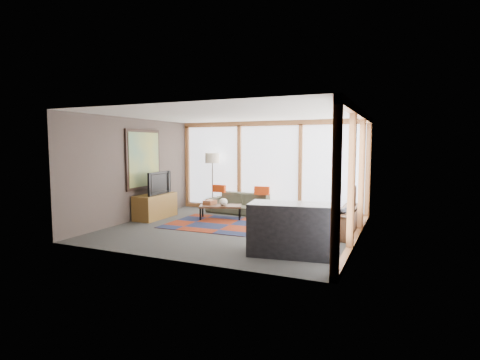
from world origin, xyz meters
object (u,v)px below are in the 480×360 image
at_px(sofa, 241,203).
at_px(tv_console, 155,206).
at_px(floor_lamp, 212,181).
at_px(coffee_table, 221,212).
at_px(bookshelf, 348,221).
at_px(bar_counter, 291,229).
at_px(television, 156,183).

bearing_deg(sofa, tv_console, -133.82).
distance_m(floor_lamp, coffee_table, 1.66).
height_order(sofa, tv_console, tv_console).
distance_m(sofa, tv_console, 2.37).
relative_size(sofa, coffee_table, 1.79).
bearing_deg(coffee_table, bookshelf, -3.27).
xyz_separation_m(sofa, coffee_table, (-0.16, -0.97, -0.10)).
relative_size(sofa, bar_counter, 1.34).
distance_m(coffee_table, television, 1.85).
distance_m(sofa, bar_counter, 4.15).
bearing_deg(bar_counter, tv_console, 148.06).
height_order(floor_lamp, television, floor_lamp).
xyz_separation_m(tv_console, television, (0.04, 0.01, 0.62)).
relative_size(floor_lamp, bar_counter, 1.17).
bearing_deg(tv_console, television, 8.39).
height_order(sofa, bar_counter, bar_counter).
bearing_deg(coffee_table, tv_console, -160.07).
height_order(floor_lamp, bar_counter, floor_lamp).
xyz_separation_m(floor_lamp, tv_console, (-0.74, -1.82, -0.53)).
distance_m(coffee_table, tv_console, 1.74).
bearing_deg(floor_lamp, bar_counter, -46.33).
height_order(sofa, floor_lamp, floor_lamp).
bearing_deg(bookshelf, floor_lamp, 161.06).
bearing_deg(bar_counter, coffee_table, 128.39).
xyz_separation_m(sofa, tv_console, (-1.78, -1.56, 0.04)).
xyz_separation_m(sofa, floor_lamp, (-1.05, 0.26, 0.56)).
distance_m(sofa, floor_lamp, 1.22).
height_order(bookshelf, tv_console, tv_console).
bearing_deg(tv_console, sofa, 41.14).
xyz_separation_m(floor_lamp, television, (-0.70, -1.82, 0.09)).
bearing_deg(sofa, bookshelf, -15.46).
distance_m(floor_lamp, tv_console, 2.03).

